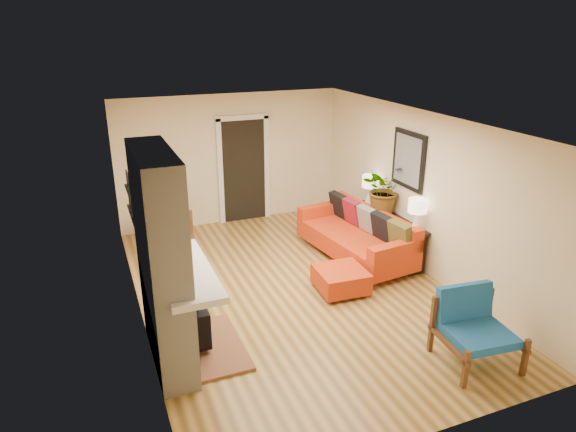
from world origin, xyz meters
name	(u,v)px	position (x,y,z in m)	size (l,w,h in m)	color
room_shell	(270,167)	(0.60, 2.63, 1.24)	(6.50, 6.50, 6.50)	tan
fireplace	(166,266)	(-2.00, -1.00, 1.24)	(1.09, 1.68, 2.60)	white
sofa	(359,235)	(1.55, 0.71, 0.40)	(1.26, 2.41, 0.91)	silver
ottoman	(341,279)	(0.66, -0.31, 0.21)	(0.76, 0.76, 0.36)	silver
blue_chair	(473,323)	(1.36, -2.37, 0.48)	(0.93, 0.91, 0.88)	brown
dining_table	(176,219)	(-1.33, 2.28, 0.56)	(0.78, 1.60, 0.85)	brown
console_table	(390,224)	(2.07, 0.58, 0.58)	(0.34, 1.85, 0.72)	black
lamp_near	(417,211)	(2.07, -0.15, 1.06)	(0.30, 0.30, 0.54)	white
lamp_far	(370,186)	(2.07, 1.30, 1.06)	(0.30, 0.30, 0.54)	white
houseplant	(384,188)	(2.06, 0.82, 1.16)	(0.78, 0.68, 0.87)	#1E5919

